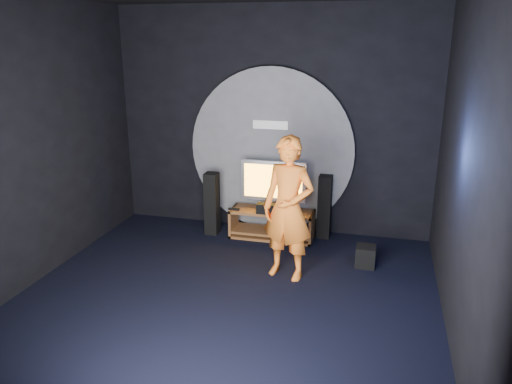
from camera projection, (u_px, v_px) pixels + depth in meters
floor at (225, 300)px, 5.97m from camera, size 5.00×5.00×0.00m
back_wall at (272, 122)px, 7.76m from camera, size 5.00×0.04×3.50m
front_wall at (98, 247)px, 3.14m from camera, size 5.00×0.04×3.50m
left_wall at (26, 146)px, 6.04m from camera, size 0.04×5.00×3.50m
right_wall at (466, 173)px, 4.85m from camera, size 0.04×5.00×3.50m
wall_disc_panel at (271, 151)px, 7.84m from camera, size 2.60×0.11×2.60m
media_console at (272, 226)px, 7.78m from camera, size 1.29×0.45×0.45m
tv at (273, 183)px, 7.64m from camera, size 1.01×0.22×0.77m
center_speaker at (270, 209)px, 7.55m from camera, size 0.40×0.15×0.15m
remote at (234, 209)px, 7.73m from camera, size 0.18×0.05×0.02m
tower_speaker_left at (212, 204)px, 7.87m from camera, size 0.20×0.22×1.00m
tower_speaker_right at (325, 207)px, 7.72m from camera, size 0.20×0.22×1.00m
subwoofer at (365, 256)px, 6.82m from camera, size 0.26×0.26×0.29m
player at (288, 209)px, 6.32m from camera, size 0.77×0.60×1.87m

